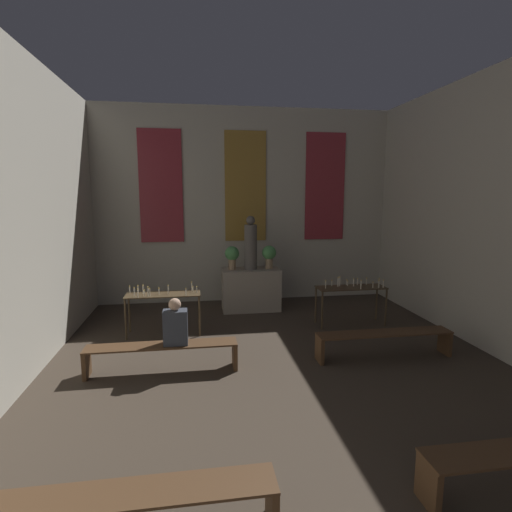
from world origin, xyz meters
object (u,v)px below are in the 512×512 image
Objects in this scene: altar at (251,289)px; candle_rack_right at (351,291)px; pew_back_left at (162,351)px; person_seated at (175,324)px; flower_vase_left at (232,255)px; candle_rack_left at (163,299)px; flower_vase_right at (269,254)px; statue at (251,245)px; pew_back_right at (384,339)px; pew_second_left at (131,505)px.

candle_rack_right is at bearing -36.18° from altar.
person_seated is (0.21, 0.00, 0.41)m from pew_back_left.
altar is 2.45× the size of flower_vase_left.
flower_vase_left is 2.09m from candle_rack_left.
pew_back_left is at bearing -125.66° from flower_vase_right.
statue is 0.49m from flower_vase_left.
flower_vase_left is (-0.43, -0.00, -0.23)m from statue.
person_seated is at bearing 180.00° from pew_back_right.
candle_rack_right is at bearing 24.90° from pew_back_left.
altar is 6.39m from pew_second_left.
statue is 3.76m from pew_back_left.
statue reaches higher than candle_rack_left.
pew_back_left is 3.18× the size of person_seated.
statue is 2.27× the size of flower_vase_left.
candle_rack_right is 1.98× the size of person_seated.
flower_vase_right is at bearing 30.82° from candle_rack_left.
flower_vase_right reaches higher than candle_rack_left.
pew_second_left and pew_back_right have the same top height.
pew_second_left is 3.08m from person_seated.
person_seated reaches higher than pew_second_left.
flower_vase_right is 6.59m from pew_second_left.
person_seated is at bearing -117.08° from statue.
altar is 0.59× the size of pew_back_right.
candle_rack_right reaches higher than pew_second_left.
statue is 0.54× the size of pew_back_left.
altar is 1.86× the size of person_seated.
candle_rack_left is 4.76m from pew_second_left.
person_seated reaches higher than pew_back_left.
altar is 0.94× the size of candle_rack_left.
flower_vase_right is at bearing 136.56° from candle_rack_right.
person_seated is (-1.58, -3.08, -0.79)m from statue.
statue is 2.27× the size of flower_vase_right.
pew_back_right is at bearing -93.49° from candle_rack_right.
altar is at bearing 180.00° from flower_vase_right.
candle_rack_left is 1.00× the size of candle_rack_right.
flower_vase_left is at bearing 66.30° from pew_back_left.
pew_second_left is (-1.35, -6.13, -0.97)m from flower_vase_left.
person_seated is (-1.58, -3.08, 0.26)m from altar.
pew_second_left and pew_back_left have the same top height.
candle_rack_left reaches higher than altar.
candle_rack_left is 0.62× the size of pew_second_left.
altar reaches higher than pew_second_left.
statue is at bearing 0.00° from altar.
flower_vase_right is 0.38× the size of candle_rack_right.
pew_back_left is at bearing -155.10° from candle_rack_right.
altar is at bearing 36.22° from candle_rack_left.
pew_second_left is (-1.78, -6.13, -0.15)m from altar.
candle_rack_left is at bearing 100.34° from person_seated.
candle_rack_left is at bearing -136.52° from flower_vase_left.
pew_second_left is at bearing -109.85° from flower_vase_right.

